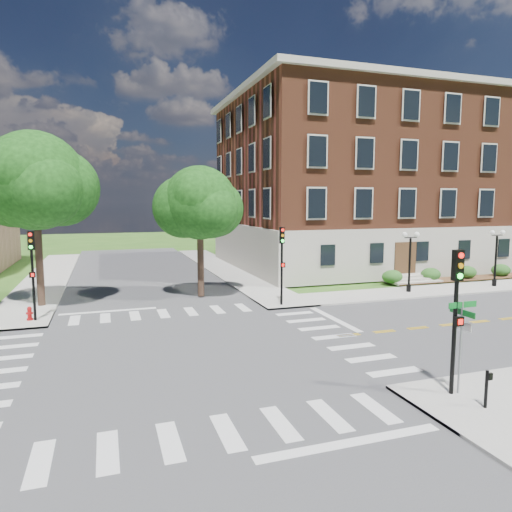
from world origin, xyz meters
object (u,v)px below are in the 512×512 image
object	(u,v)px
street_sign_pole	(461,329)
fire_hydrant	(30,314)
traffic_signal_nw	(32,264)
push_button_post	(487,387)
twin_lamp_east	(496,254)
traffic_signal_se	(456,303)
twin_lamp_west	(410,258)
traffic_signal_ne	(282,255)

from	to	relation	value
street_sign_pole	fire_hydrant	bearing A→B (deg)	135.09
traffic_signal_nw	push_button_post	xyz separation A→B (m)	(14.67, -15.95, -2.39)
twin_lamp_east	traffic_signal_nw	bearing A→B (deg)	-179.85
traffic_signal_se	traffic_signal_nw	size ratio (longest dim) A/B	1.00
twin_lamp_west	fire_hydrant	world-z (taller)	twin_lamp_west
traffic_signal_nw	push_button_post	distance (m)	21.80
twin_lamp_west	traffic_signal_nw	bearing A→B (deg)	-179.31
traffic_signal_nw	twin_lamp_east	size ratio (longest dim) A/B	1.13
street_sign_pole	push_button_post	size ratio (longest dim) A/B	2.58
traffic_signal_nw	traffic_signal_se	bearing A→B (deg)	-45.63
traffic_signal_ne	fire_hydrant	bearing A→B (deg)	176.74
traffic_signal_nw	twin_lamp_east	xyz separation A→B (m)	(31.53, 0.08, -0.66)
twin_lamp_east	push_button_post	xyz separation A→B (m)	(-16.86, -16.03, -1.73)
push_button_post	fire_hydrant	distance (m)	21.95
traffic_signal_ne	twin_lamp_east	xyz separation A→B (m)	(17.58, 0.77, -0.66)
street_sign_pole	traffic_signal_ne	bearing A→B (deg)	92.94
traffic_signal_nw	street_sign_pole	xyz separation A→B (m)	(14.67, -14.78, -0.88)
traffic_signal_se	street_sign_pole	bearing A→B (deg)	-8.44
traffic_signal_nw	twin_lamp_east	distance (m)	31.53
traffic_signal_ne	street_sign_pole	bearing A→B (deg)	-87.06
traffic_signal_ne	street_sign_pole	size ratio (longest dim) A/B	1.55
traffic_signal_se	fire_hydrant	size ratio (longest dim) A/B	6.40
traffic_signal_se	traffic_signal_ne	bearing A→B (deg)	91.97
traffic_signal_ne	twin_lamp_east	bearing A→B (deg)	2.51
traffic_signal_nw	twin_lamp_west	xyz separation A→B (m)	(24.01, 0.29, -0.66)
street_sign_pole	traffic_signal_nw	bearing A→B (deg)	134.78
street_sign_pole	fire_hydrant	distance (m)	21.19
traffic_signal_se	traffic_signal_ne	size ratio (longest dim) A/B	1.00
traffic_signal_se	twin_lamp_east	distance (m)	22.64
traffic_signal_se	twin_lamp_west	world-z (taller)	traffic_signal_se
traffic_signal_ne	traffic_signal_nw	size ratio (longest dim) A/B	1.00
street_sign_pole	push_button_post	bearing A→B (deg)	-90.16
street_sign_pole	twin_lamp_west	bearing A→B (deg)	58.23
traffic_signal_se	street_sign_pole	xyz separation A→B (m)	(0.24, -0.04, -0.88)
traffic_signal_se	push_button_post	size ratio (longest dim) A/B	4.00
twin_lamp_west	street_sign_pole	xyz separation A→B (m)	(-9.34, -15.07, -0.21)
street_sign_pole	traffic_signal_se	bearing A→B (deg)	171.56
twin_lamp_west	fire_hydrant	distance (m)	24.37
twin_lamp_east	fire_hydrant	distance (m)	31.87
fire_hydrant	traffic_signal_nw	bearing A→B (deg)	-23.25
twin_lamp_west	fire_hydrant	bearing A→B (deg)	-179.60
twin_lamp_west	traffic_signal_se	bearing A→B (deg)	-122.49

